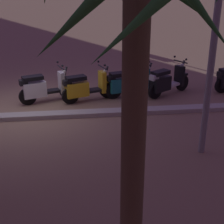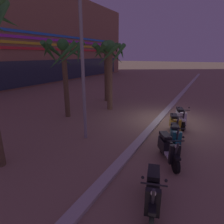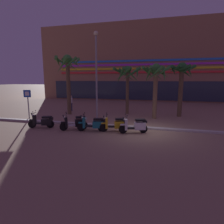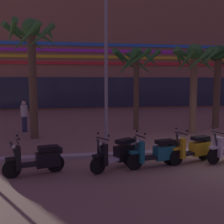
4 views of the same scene
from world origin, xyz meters
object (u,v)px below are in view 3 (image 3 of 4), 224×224
Objects in this scene: scooter_teal_second_in_line at (94,124)px; palm_tree_mid_walkway at (156,78)px; palm_tree_by_mall_entrance at (127,77)px; scooter_black_mid_rear at (43,121)px; pedestrian_by_palm_tree at (71,103)px; scooter_yellow_last_in_row at (116,124)px; scooter_white_mid_centre at (136,126)px; street_lamp at (96,67)px; palm_tree_far_corner at (182,76)px; scooter_black_lead_nearest at (76,123)px; palm_tree_near_sign at (68,70)px; crossing_sign at (28,101)px.

palm_tree_mid_walkway reaches higher than scooter_teal_second_in_line.
palm_tree_by_mall_entrance reaches higher than scooter_teal_second_in_line.
pedestrian_by_palm_tree reaches higher than scooter_black_mid_rear.
scooter_teal_second_in_line is 1.40m from scooter_yellow_last_in_row.
street_lamp reaches higher than scooter_white_mid_centre.
palm_tree_far_corner reaches higher than scooter_white_mid_centre.
scooter_black_lead_nearest is 0.97× the size of pedestrian_by_palm_tree.
street_lamp reaches higher than scooter_black_lead_nearest.
palm_tree_by_mall_entrance is 0.96× the size of palm_tree_far_corner.
scooter_yellow_last_in_row is 6.02m from palm_tree_mid_walkway.
scooter_black_mid_rear is 0.38× the size of palm_tree_mid_walkway.
scooter_yellow_last_in_row is (1.37, 0.27, 0.00)m from scooter_teal_second_in_line.
palm_tree_near_sign is 3.34× the size of pedestrian_by_palm_tree.
scooter_black_mid_rear is at bearing -176.32° from scooter_black_lead_nearest.
scooter_black_mid_rear is 1.05× the size of pedestrian_by_palm_tree.
scooter_yellow_last_in_row is at bearing 5.18° from scooter_black_lead_nearest.
palm_tree_mid_walkway is (0.98, 4.83, 2.92)m from scooter_white_mid_centre.
palm_tree_mid_walkway is at bearing -30.34° from palm_tree_by_mall_entrance.
scooter_teal_second_in_line is 0.74× the size of crossing_sign.
street_lamp reaches higher than crossing_sign.
scooter_yellow_last_in_row is 8.31m from crossing_sign.
street_lamp reaches higher than scooter_yellow_last_in_row.
scooter_teal_second_in_line is at bearing -131.86° from palm_tree_far_corner.
palm_tree_near_sign is 0.78× the size of street_lamp.
scooter_white_mid_centre is at bearing -101.44° from palm_tree_mid_walkway.
street_lamp is (2.54, 3.84, 3.79)m from scooter_black_mid_rear.
street_lamp is (-2.07, -2.82, 0.79)m from palm_tree_by_mall_entrance.
scooter_black_lead_nearest is 3.87m from scooter_white_mid_centre.
palm_tree_far_corner reaches higher than palm_tree_mid_walkway.
scooter_yellow_last_in_row is 0.31× the size of palm_tree_near_sign.
scooter_teal_second_in_line is 2.64m from scooter_white_mid_centre.
scooter_black_mid_rear is 8.64m from palm_tree_by_mall_entrance.
palm_tree_far_corner is 2.86× the size of pedestrian_by_palm_tree.
street_lamp is at bearing -37.74° from pedestrian_by_palm_tree.
scooter_teal_second_in_line is at bearing -19.24° from crossing_sign.
scooter_yellow_last_in_row is (2.60, 0.24, -0.01)m from scooter_black_lead_nearest.
palm_tree_far_corner reaches higher than scooter_black_lead_nearest.
scooter_teal_second_in_line is 9.14m from palm_tree_far_corner.
scooter_black_lead_nearest is 0.35× the size of palm_tree_by_mall_entrance.
palm_tree_mid_walkway is at bearing -11.35° from pedestrian_by_palm_tree.
scooter_teal_second_in_line is at bearing 1.81° from scooter_black_mid_rear.
scooter_white_mid_centre is at bearing -12.86° from crossing_sign.
palm_tree_mid_walkway is at bearing -0.28° from palm_tree_near_sign.
crossing_sign is at bearing 141.28° from scooter_black_mid_rear.
palm_tree_near_sign is at bearing 130.13° from scooter_teal_second_in_line.
scooter_black_lead_nearest is at bearing -92.78° from street_lamp.
scooter_yellow_last_in_row is 9.06m from pedestrian_by_palm_tree.
scooter_black_mid_rear is 0.71× the size of crossing_sign.
street_lamp reaches higher than scooter_black_mid_rear.
palm_tree_near_sign is (-5.64, 4.79, 3.67)m from scooter_yellow_last_in_row.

